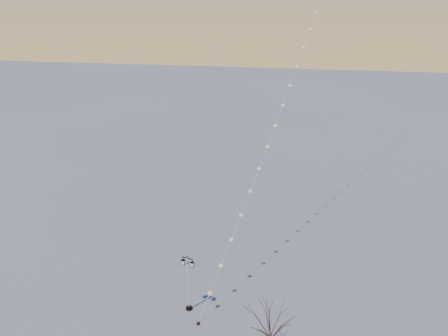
% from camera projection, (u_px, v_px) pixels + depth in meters
% --- Properties ---
extents(street_lamp, '(1.08, 0.53, 4.32)m').
position_uv_depth(street_lamp, '(188.00, 280.00, 31.85)').
color(street_lamp, black).
rests_on(street_lamp, ground).
extents(bare_tree, '(2.38, 2.38, 3.94)m').
position_uv_depth(bare_tree, '(271.00, 324.00, 26.85)').
color(bare_tree, '#43312B').
rests_on(bare_tree, ground).
extents(kite_train, '(10.89, 43.37, 40.97)m').
position_uv_depth(kite_train, '(311.00, 9.00, 42.90)').
color(kite_train, black).
rests_on(kite_train, ground).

